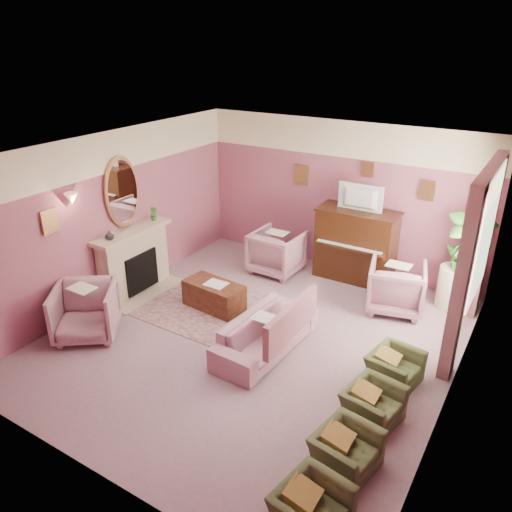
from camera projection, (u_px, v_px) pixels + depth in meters
The scene contains 48 objects.
floor at pixel (255, 338), 7.48m from camera, with size 5.50×6.00×0.01m, color gray.
ceiling at pixel (255, 152), 6.34m from camera, with size 5.50×6.00×0.01m, color white.
wall_back at pixel (340, 197), 9.25m from camera, with size 5.50×0.02×2.80m, color #6E3E5B.
wall_front at pixel (83, 365), 4.58m from camera, with size 5.50×0.02×2.80m, color #6E3E5B.
wall_left at pixel (113, 218), 8.23m from camera, with size 0.02×6.00×2.80m, color #6E3E5B.
wall_right at pixel (463, 304), 5.60m from camera, with size 0.02×6.00×2.80m, color #6E3E5B.
picture_rail_band at pixel (344, 139), 8.80m from camera, with size 5.50×0.01×0.65m, color #F3ECBE.
stripe_panel at pixel (477, 284), 6.75m from camera, with size 0.01×3.00×2.15m, color #A1B396.
fireplace_surround at pixel (134, 262), 8.65m from camera, with size 0.30×1.40×1.10m, color tan.
fireplace_inset at pixel (139, 271), 8.67m from camera, with size 0.18×0.72×0.68m, color black.
fire_ember at pixel (142, 281), 8.72m from camera, with size 0.06×0.54×0.10m, color #F9432E.
mantel_shelf at pixel (132, 232), 8.41m from camera, with size 0.40×1.55×0.07m, color tan.
hearth at pixel (145, 292), 8.78m from camera, with size 0.55×1.50×0.02m, color tan.
mirror_frame at pixel (122, 192), 8.19m from camera, with size 0.04×0.72×1.20m, color #AB7C48.
mirror_glass at pixel (123, 192), 8.18m from camera, with size 0.01×0.60×1.06m, color white.
sconce_shade at pixel (71, 198), 7.27m from camera, with size 0.20×0.20×0.16m, color #EA8A73.
piano at pixel (356, 246), 9.06m from camera, with size 1.40×0.60×1.30m, color black.
piano_keyshelf at pixel (349, 249), 8.76m from camera, with size 1.30×0.12×0.06m, color black.
piano_keys at pixel (349, 247), 8.75m from camera, with size 1.20×0.08×0.02m, color silver.
piano_top at pixel (359, 211), 8.79m from camera, with size 1.45×0.65×0.04m, color black.
television at pixel (359, 196), 8.64m from camera, with size 0.80×0.12×0.48m, color black.
print_back_left at pixel (301, 175), 9.47m from camera, with size 0.30×0.03×0.38m, color #AB7C48.
print_back_right at pixel (427, 191), 8.32m from camera, with size 0.26×0.03×0.34m, color #AB7C48.
print_back_mid at pixel (368, 170), 8.73m from camera, with size 0.22×0.03×0.26m, color #AB7C48.
print_left_wall at pixel (50, 221), 7.14m from camera, with size 0.03×0.28×0.36m, color #AB7C48.
window_blind at pixel (486, 235), 6.71m from camera, with size 0.03×1.40×1.80m, color beige.
curtain_left at pixel (461, 287), 6.19m from camera, with size 0.16×0.34×2.60m, color #94525E.
curtain_right at pixel (485, 239), 7.62m from camera, with size 0.16×0.34×2.60m, color #94525E.
pelmet at pixel (492, 172), 6.39m from camera, with size 0.16×2.20×0.16m, color #94525E.
mantel_plant at pixel (154, 213), 8.76m from camera, with size 0.16×0.16×0.28m, color #377F2C.
mantel_vase at pixel (109, 235), 7.97m from camera, with size 0.16×0.16×0.16m, color #F3ECBE.
area_rug at pixel (217, 310), 8.22m from camera, with size 2.50×1.80×0.01m, color #8C6364.
coffee_table at pixel (214, 296), 8.23m from camera, with size 1.00×0.50×0.45m, color #401F10.
table_paper at pixel (216, 284), 8.11m from camera, with size 0.35×0.28×0.01m, color silver.
sofa at pixel (266, 327), 7.08m from camera, with size 0.61×1.83×0.74m, color #AC7A84.
sofa_throw at pixel (291, 321), 6.79m from camera, with size 0.09×1.38×0.51m, color #94525E.
floral_armchair_left at pixel (277, 250), 9.39m from camera, with size 0.87×0.87×0.90m, color #AC7A84.
floral_armchair_right at pixel (396, 285), 8.09m from camera, with size 0.87×0.87×0.90m, color #AC7A84.
floral_armchair_front at pixel (85, 309), 7.37m from camera, with size 0.87×0.87×0.90m, color #AC7A84.
olive_chair_a at pixel (312, 504), 4.51m from camera, with size 0.48×0.68×0.58m, color #4B592F.
olive_chair_b at pixel (346, 445), 5.15m from camera, with size 0.48×0.68×0.58m, color #4B592F.
olive_chair_c at pixel (373, 400), 5.79m from camera, with size 0.48×0.68×0.58m, color #4B592F.
olive_chair_d at pixel (395, 363), 6.42m from camera, with size 0.48×0.68×0.58m, color #4B592F.
side_table at pixel (454, 287), 8.23m from camera, with size 0.52×0.52×0.70m, color #EAE5C4.
side_plant_big at pixel (459, 259), 8.02m from camera, with size 0.30×0.30×0.34m, color #377F2C.
side_plant_small at pixel (465, 264), 7.89m from camera, with size 0.16×0.16×0.28m, color #377F2C.
palm_pot at pixel (458, 299), 8.22m from camera, with size 0.34×0.34×0.34m, color #915D45.
palm_plant at pixel (467, 250), 7.86m from camera, with size 0.76×0.76×1.44m, color #377F2C.
Camera 1 is at (3.33, -5.38, 4.18)m, focal length 35.00 mm.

